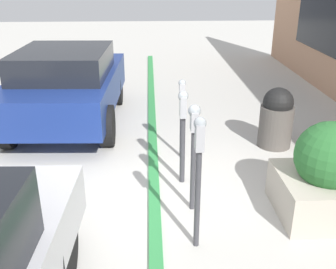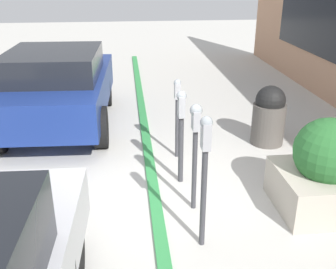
{
  "view_description": "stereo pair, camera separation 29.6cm",
  "coord_description": "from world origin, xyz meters",
  "px_view_note": "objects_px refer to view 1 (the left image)",
  "views": [
    {
      "loc": [
        -4.86,
        0.11,
        3.0
      ],
      "look_at": [
        0.0,
        -0.12,
        0.93
      ],
      "focal_mm": 42.0,
      "sensor_mm": 36.0,
      "label": 1
    },
    {
      "loc": [
        -4.84,
        0.41,
        3.0
      ],
      "look_at": [
        0.0,
        -0.12,
        0.93
      ],
      "focal_mm": 42.0,
      "sensor_mm": 36.0,
      "label": 2
    }
  ],
  "objects_px": {
    "parking_meter_fourth": "(182,106)",
    "parked_car_middle": "(67,84)",
    "parking_meter_second": "(194,137)",
    "trash_bin": "(276,118)",
    "planter_box": "(327,176)",
    "parking_meter_nearest": "(199,163)",
    "parking_meter_middle": "(183,124)"
  },
  "relations": [
    {
      "from": "parking_meter_fourth",
      "to": "parked_car_middle",
      "type": "xyz_separation_m",
      "value": [
        1.7,
        2.19,
        -0.08
      ]
    },
    {
      "from": "parking_meter_second",
      "to": "trash_bin",
      "type": "xyz_separation_m",
      "value": [
        1.97,
        -1.71,
        -0.51
      ]
    },
    {
      "from": "planter_box",
      "to": "parked_car_middle",
      "type": "bearing_deg",
      "value": 48.38
    },
    {
      "from": "trash_bin",
      "to": "parking_meter_nearest",
      "type": "bearing_deg",
      "value": 147.55
    },
    {
      "from": "parking_meter_second",
      "to": "parking_meter_middle",
      "type": "height_order",
      "value": "parking_meter_second"
    },
    {
      "from": "planter_box",
      "to": "trash_bin",
      "type": "distance_m",
      "value": 2.15
    },
    {
      "from": "parking_meter_second",
      "to": "parking_meter_middle",
      "type": "distance_m",
      "value": 0.75
    },
    {
      "from": "parking_meter_nearest",
      "to": "parking_meter_fourth",
      "type": "distance_m",
      "value": 2.36
    },
    {
      "from": "parking_meter_second",
      "to": "parked_car_middle",
      "type": "height_order",
      "value": "parked_car_middle"
    },
    {
      "from": "parking_meter_middle",
      "to": "trash_bin",
      "type": "bearing_deg",
      "value": -55.29
    },
    {
      "from": "parking_meter_second",
      "to": "parking_meter_fourth",
      "type": "distance_m",
      "value": 1.6
    },
    {
      "from": "parking_meter_fourth",
      "to": "trash_bin",
      "type": "distance_m",
      "value": 1.81
    },
    {
      "from": "parking_meter_fourth",
      "to": "parking_meter_nearest",
      "type": "bearing_deg",
      "value": 179.74
    },
    {
      "from": "planter_box",
      "to": "trash_bin",
      "type": "height_order",
      "value": "planter_box"
    },
    {
      "from": "parking_meter_nearest",
      "to": "trash_bin",
      "type": "xyz_separation_m",
      "value": [
        2.73,
        -1.74,
        -0.54
      ]
    },
    {
      "from": "parking_meter_second",
      "to": "trash_bin",
      "type": "bearing_deg",
      "value": -40.94
    },
    {
      "from": "parking_meter_fourth",
      "to": "planter_box",
      "type": "xyz_separation_m",
      "value": [
        -1.77,
        -1.72,
        -0.37
      ]
    },
    {
      "from": "parking_meter_middle",
      "to": "parked_car_middle",
      "type": "distance_m",
      "value": 3.33
    },
    {
      "from": "parking_meter_second",
      "to": "parked_car_middle",
      "type": "distance_m",
      "value": 3.97
    },
    {
      "from": "parking_meter_middle",
      "to": "parked_car_middle",
      "type": "xyz_separation_m",
      "value": [
        2.56,
        2.13,
        -0.1
      ]
    },
    {
      "from": "parking_meter_nearest",
      "to": "parking_meter_second",
      "type": "bearing_deg",
      "value": -2.31
    },
    {
      "from": "trash_bin",
      "to": "parking_meter_fourth",
      "type": "bearing_deg",
      "value": 102.33
    },
    {
      "from": "parking_meter_middle",
      "to": "parking_meter_fourth",
      "type": "bearing_deg",
      "value": -3.72
    },
    {
      "from": "parking_meter_nearest",
      "to": "parking_meter_middle",
      "type": "relative_size",
      "value": 1.12
    },
    {
      "from": "parked_car_middle",
      "to": "parking_meter_nearest",
      "type": "bearing_deg",
      "value": -149.5
    },
    {
      "from": "parking_meter_nearest",
      "to": "planter_box",
      "type": "relative_size",
      "value": 1.25
    },
    {
      "from": "parking_meter_nearest",
      "to": "parking_meter_middle",
      "type": "xyz_separation_m",
      "value": [
        1.5,
        0.05,
        -0.14
      ]
    },
    {
      "from": "parked_car_middle",
      "to": "trash_bin",
      "type": "xyz_separation_m",
      "value": [
        -1.33,
        -3.92,
        -0.29
      ]
    },
    {
      "from": "parking_meter_middle",
      "to": "parking_meter_fourth",
      "type": "xyz_separation_m",
      "value": [
        0.86,
        -0.06,
        -0.02
      ]
    },
    {
      "from": "parking_meter_fourth",
      "to": "parked_car_middle",
      "type": "distance_m",
      "value": 2.78
    },
    {
      "from": "parking_meter_nearest",
      "to": "parking_meter_fourth",
      "type": "height_order",
      "value": "parking_meter_nearest"
    },
    {
      "from": "parking_meter_second",
      "to": "parking_meter_middle",
      "type": "relative_size",
      "value": 1.03
    }
  ]
}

